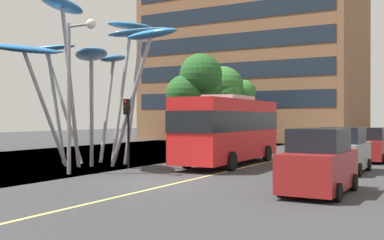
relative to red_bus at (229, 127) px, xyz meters
name	(u,v)px	position (x,y,z in m)	size (l,w,h in m)	color
ground	(138,182)	(-0.60, -7.83, -2.15)	(120.00, 240.00, 0.10)	#38383A
red_bus	(229,127)	(0.00, 0.00, 0.00)	(2.99, 9.87, 3.85)	red
leaf_sculpture	(96,49)	(-6.53, -3.58, 4.39)	(11.90, 11.21, 8.79)	#9EA0A5
traffic_light_kerb_near	(127,118)	(-3.80, -4.29, 0.50)	(0.28, 0.42, 3.59)	black
traffic_light_kerb_far	(176,119)	(-4.01, 0.86, 0.44)	(0.28, 0.42, 3.50)	black
traffic_light_island_mid	(201,119)	(-3.36, 3.03, 0.47)	(0.28, 0.42, 3.54)	black
car_parked_near	(319,163)	(6.93, -7.59, -1.05)	(2.04, 4.27, 2.26)	maroon
car_parked_mid	(344,151)	(6.33, -0.59, -1.08)	(2.05, 4.14, 2.17)	gray
car_parked_far	(370,145)	(6.54, 5.99, -1.14)	(1.99, 4.33, 2.05)	maroon
street_lamp	(75,76)	(-4.30, -7.59, 2.46)	(1.65, 0.44, 7.09)	gray
tree_pavement_near	(198,84)	(-8.17, 11.34, 3.41)	(4.48, 5.09, 8.03)	brown
tree_pavement_far	(227,90)	(-8.10, 16.97, 3.19)	(4.91, 4.14, 7.53)	brown
no_entry_sign	(172,132)	(-4.36, 0.97, -0.37)	(0.60, 0.12, 2.59)	gray
backdrop_building	(255,49)	(-10.54, 30.43, 8.85)	(24.26, 15.81, 21.90)	#8E6042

